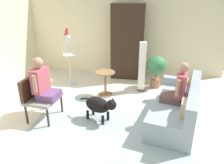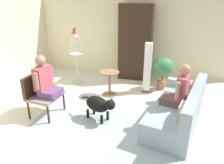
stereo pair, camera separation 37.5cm
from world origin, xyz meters
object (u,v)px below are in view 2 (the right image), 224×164
object	(u,v)px
person_on_armchair	(45,80)
potted_plant	(163,68)
column_lamp	(147,68)
parrot	(74,31)
dog	(99,104)
person_on_couch	(179,89)
armoire_cabinet	(136,42)
armchair	(41,91)
couch	(179,110)
bird_cage_stand	(77,60)
round_end_table	(110,81)

from	to	relation	value
person_on_armchair	potted_plant	xyz separation A→B (m)	(2.30, 2.00, -0.20)
column_lamp	parrot	bearing A→B (deg)	175.36
dog	person_on_couch	bearing A→B (deg)	8.98
potted_plant	armoire_cabinet	distance (m)	1.24
dog	armchair	bearing A→B (deg)	-177.18
couch	bird_cage_stand	bearing A→B (deg)	151.12
couch	potted_plant	xyz separation A→B (m)	(-0.40, 1.66, 0.30)
armchair	dog	distance (m)	1.29
person_on_armchair	round_end_table	xyz separation A→B (m)	(1.02, 1.28, -0.43)
couch	potted_plant	distance (m)	1.74
couch	dog	bearing A→B (deg)	-170.74
parrot	column_lamp	size ratio (longest dim) A/B	0.15
couch	round_end_table	xyz separation A→B (m)	(-1.68, 0.95, 0.07)
column_lamp	armoire_cabinet	size ratio (longest dim) A/B	0.60
armchair	person_on_couch	world-z (taller)	person_on_couch
person_on_couch	parrot	bearing A→B (deg)	150.62
couch	armoire_cabinet	bearing A→B (deg)	117.82
dog	round_end_table	bearing A→B (deg)	94.77
armchair	person_on_couch	xyz separation A→B (m)	(2.80, 0.30, 0.21)
person_on_armchair	couch	bearing A→B (deg)	7.03
armoire_cabinet	parrot	bearing A→B (deg)	-151.69
person_on_armchair	bird_cage_stand	xyz separation A→B (m)	(-0.11, 1.89, -0.12)
round_end_table	bird_cage_stand	xyz separation A→B (m)	(-1.14, 0.61, 0.31)
armchair	dog	size ratio (longest dim) A/B	1.10
person_on_armchair	parrot	bearing A→B (deg)	93.99
person_on_couch	bird_cage_stand	bearing A→B (deg)	150.46
dog	person_on_armchair	bearing A→B (deg)	-176.15
parrot	potted_plant	xyz separation A→B (m)	(2.44, 0.11, -0.89)
round_end_table	person_on_couch	bearing A→B (deg)	-30.51
dog	armoire_cabinet	size ratio (longest dim) A/B	0.38
bird_cage_stand	dog	bearing A→B (deg)	-55.66
bird_cage_stand	parrot	xyz separation A→B (m)	(-0.02, 0.00, 0.81)
bird_cage_stand	person_on_couch	bearing A→B (deg)	-29.54
bird_cage_stand	couch	bearing A→B (deg)	-28.88
armchair	person_on_armchair	distance (m)	0.30
round_end_table	armoire_cabinet	bearing A→B (deg)	74.08
dog	bird_cage_stand	distance (m)	2.22
bird_cage_stand	parrot	world-z (taller)	parrot
armchair	potted_plant	distance (m)	3.15
potted_plant	armoire_cabinet	bearing A→B (deg)	139.83
armchair	person_on_couch	size ratio (longest dim) A/B	1.10
person_on_couch	round_end_table	xyz separation A→B (m)	(-1.63, 0.96, -0.38)
armchair	column_lamp	bearing A→B (deg)	39.54
parrot	column_lamp	bearing A→B (deg)	-4.64
couch	armchair	xyz separation A→B (m)	(-2.85, -0.32, 0.24)
column_lamp	armoire_cabinet	world-z (taller)	armoire_cabinet
round_end_table	column_lamp	size ratio (longest dim) A/B	0.48
dog	parrot	xyz separation A→B (m)	(-1.25, 1.81, 1.14)
round_end_table	couch	bearing A→B (deg)	-29.40
couch	bird_cage_stand	world-z (taller)	bird_cage_stand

